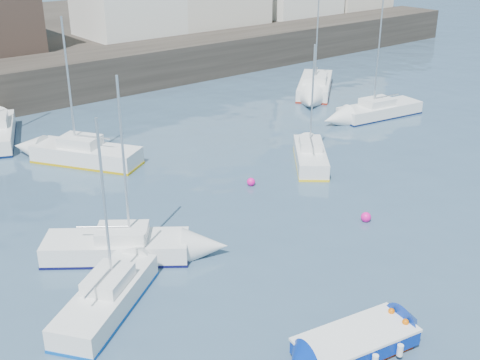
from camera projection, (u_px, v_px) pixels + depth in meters
water at (476, 340)px, 19.10m from camera, size 220.00×220.00×0.00m
quay_wall at (41, 82)px, 43.52m from camera, size 90.00×5.00×3.00m
blue_dinghy at (356, 342)px, 18.37m from camera, size 4.06×2.32×0.73m
sailboat_a at (107, 298)px, 20.43m from camera, size 5.15×4.37×6.71m
sailboat_b at (117, 246)px, 23.62m from camera, size 5.63×4.87×7.31m
sailboat_c at (310, 156)px, 32.67m from camera, size 4.33×4.74×6.43m
sailboat_d at (379, 110)px, 40.63m from camera, size 6.30×2.82×7.75m
sailboat_f at (86, 154)px, 32.78m from camera, size 4.92×6.11×7.85m
sailboat_g at (315, 85)px, 46.52m from camera, size 6.99×6.46×9.14m
buoy_near at (388, 333)px, 19.45m from camera, size 0.43×0.43×0.43m
buoy_mid at (366, 221)px, 26.63m from camera, size 0.45×0.45×0.45m
buoy_far at (251, 185)px, 30.23m from camera, size 0.42×0.42×0.42m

